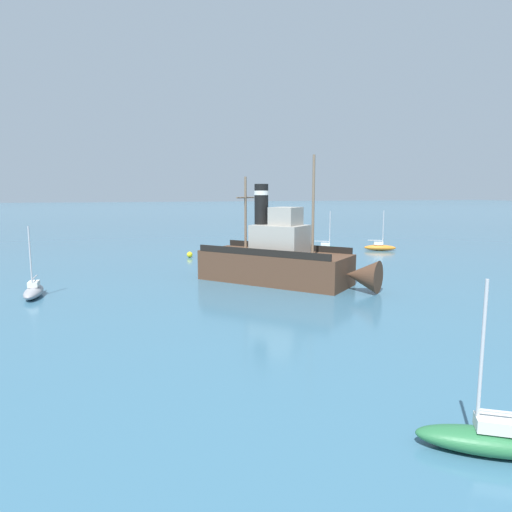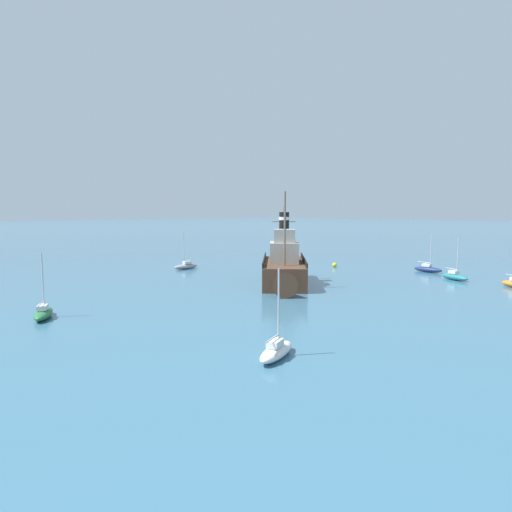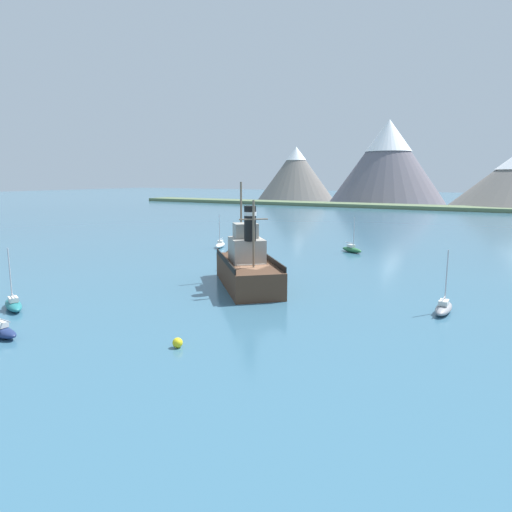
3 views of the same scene
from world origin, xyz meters
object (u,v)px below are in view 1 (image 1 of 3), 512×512
object	(u,v)px
old_tugboat	(281,260)
sailboat_teal	(327,248)
mooring_buoy	(190,255)
sailboat_orange	(380,247)
sailboat_navy	(276,246)
sailboat_grey	(34,291)
sailboat_green	(488,439)

from	to	relation	value
old_tugboat	sailboat_teal	distance (m)	20.18
old_tugboat	mooring_buoy	size ratio (longest dim) A/B	20.45
old_tugboat	sailboat_orange	world-z (taller)	old_tugboat
sailboat_navy	sailboat_teal	bearing A→B (deg)	140.06
old_tugboat	sailboat_teal	world-z (taller)	old_tugboat
sailboat_orange	sailboat_grey	xyz separation A→B (m)	(36.55, 15.05, 0.00)
sailboat_teal	sailboat_green	xyz separation A→B (m)	(14.53, 40.44, 0.00)
sailboat_green	old_tugboat	bearing A→B (deg)	-96.39
sailboat_green	sailboat_navy	bearing A→B (deg)	-101.97
sailboat_teal	sailboat_green	bearing A→B (deg)	70.23
sailboat_navy	sailboat_grey	world-z (taller)	same
old_tugboat	sailboat_grey	xyz separation A→B (m)	(17.99, -0.32, -1.40)
mooring_buoy	sailboat_grey	bearing A→B (deg)	50.38
old_tugboat	sailboat_green	distance (m)	24.34
sailboat_teal	sailboat_orange	xyz separation A→B (m)	(-6.73, 0.92, 0.00)
sailboat_teal	mooring_buoy	bearing A→B (deg)	0.09
sailboat_grey	sailboat_green	bearing A→B (deg)	121.99
sailboat_green	mooring_buoy	size ratio (longest dim) A/B	7.73
mooring_buoy	sailboat_navy	bearing A→B (deg)	-159.74
sailboat_teal	sailboat_orange	distance (m)	6.79
sailboat_orange	mooring_buoy	xyz separation A→B (m)	(23.35, -0.89, -0.11)
sailboat_orange	old_tugboat	bearing A→B (deg)	39.63
sailboat_navy	old_tugboat	bearing A→B (deg)	71.76
sailboat_navy	mooring_buoy	distance (m)	12.32
mooring_buoy	old_tugboat	bearing A→B (deg)	106.41
sailboat_orange	sailboat_green	size ratio (longest dim) A/B	1.00
sailboat_orange	sailboat_grey	bearing A→B (deg)	22.38
sailboat_teal	sailboat_orange	world-z (taller)	same
sailboat_grey	mooring_buoy	xyz separation A→B (m)	(-13.20, -15.94, -0.11)
sailboat_grey	mooring_buoy	bearing A→B (deg)	-129.62
sailboat_teal	sailboat_orange	bearing A→B (deg)	172.22
sailboat_green	sailboat_grey	bearing A→B (deg)	-58.01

